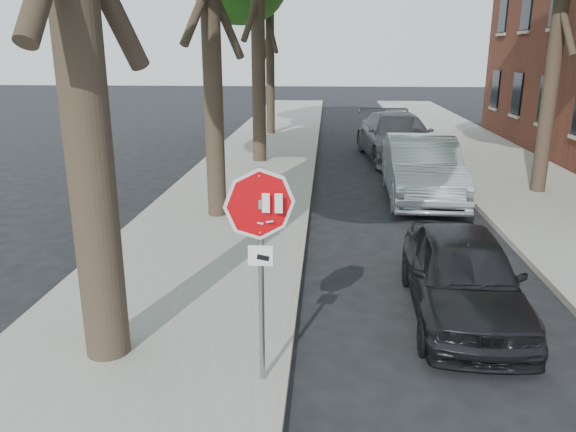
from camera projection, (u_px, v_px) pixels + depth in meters
name	position (u px, v px, depth m)	size (l,w,h in m)	color
ground	(320.00, 389.00, 6.78)	(120.00, 120.00, 0.00)	black
sidewalk_left	(250.00, 173.00, 18.41)	(4.00, 55.00, 0.12)	gray
sidewalk_right	(515.00, 177.00, 17.84)	(4.00, 55.00, 0.12)	gray
curb_left	(312.00, 174.00, 18.27)	(0.12, 55.00, 0.13)	#9E9384
curb_right	(449.00, 176.00, 17.98)	(0.12, 55.00, 0.13)	#9E9384
stop_sign	(260.00, 236.00, 6.25)	(0.76, 0.34, 2.61)	gray
car_a	(462.00, 275.00, 8.50)	(1.58, 3.94, 1.34)	black
car_b	(422.00, 169.00, 15.26)	(1.80, 5.16, 1.70)	#B5B9BE
car_c	(397.00, 137.00, 20.82)	(2.39, 5.87, 1.70)	#56555B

